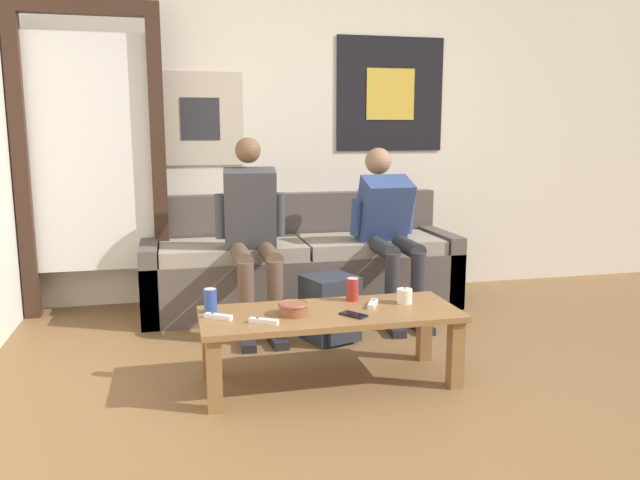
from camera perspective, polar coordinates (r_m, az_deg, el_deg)
name	(u,v)px	position (r m, az deg, el deg)	size (l,w,h in m)	color
ground_plane	(404,425)	(2.92, 7.66, -16.39)	(18.00, 18.00, 0.00)	brown
wall_back	(298,132)	(4.90, -2.02, 9.83)	(10.00, 0.07, 2.55)	silver
door_frame	(91,144)	(4.62, -20.24, 8.23)	(1.00, 0.10, 2.15)	#382319
couch	(301,268)	(4.63, -1.78, -2.54)	(2.28, 0.75, 0.81)	#564C47
coffee_table	(330,323)	(3.22, 0.93, -7.61)	(1.32, 0.52, 0.38)	olive
person_seated_adult	(252,227)	(4.10, -6.20, 1.19)	(0.47, 0.81, 1.25)	brown
person_seated_teen	(388,225)	(4.37, 6.25, 1.40)	(0.47, 0.88, 1.17)	#2D2D33
backpack	(331,310)	(3.89, 1.02, -6.40)	(0.37, 0.38, 0.41)	#282D38
ceramic_bowl	(294,308)	(3.13, -2.44, -6.23)	(0.16, 0.16, 0.06)	brown
pillar_candle	(404,296)	(3.36, 7.73, -5.10)	(0.08, 0.08, 0.09)	silver
drink_can_blue	(210,301)	(3.21, -10.00, -5.48)	(0.07, 0.07, 0.12)	#28479E
drink_can_red	(353,289)	(3.38, 2.99, -4.52)	(0.07, 0.07, 0.12)	maroon
game_controller_near_left	(218,317)	(3.11, -9.28, -6.93)	(0.14, 0.11, 0.03)	white
game_controller_near_right	(373,304)	(3.29, 4.85, -5.85)	(0.10, 0.14, 0.03)	white
game_controller_far_center	(264,321)	(3.01, -5.17, -7.41)	(0.14, 0.10, 0.03)	white
cell_phone	(354,315)	(3.12, 3.08, -6.84)	(0.13, 0.15, 0.01)	black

